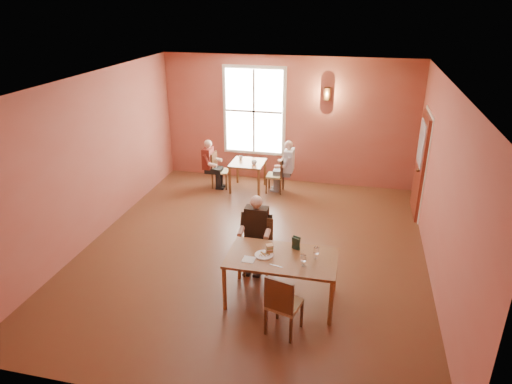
% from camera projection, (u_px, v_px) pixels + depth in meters
% --- Properties ---
extents(ground, '(6.00, 7.00, 0.01)m').
position_uv_depth(ground, '(254.00, 250.00, 8.24)').
color(ground, brown).
rests_on(ground, ground).
extents(wall_back, '(6.00, 0.04, 3.00)m').
position_uv_depth(wall_back, '(287.00, 121.00, 10.78)').
color(wall_back, brown).
rests_on(wall_back, ground).
extents(wall_front, '(6.00, 0.04, 3.00)m').
position_uv_depth(wall_front, '(172.00, 294.00, 4.51)').
color(wall_front, brown).
rests_on(wall_front, ground).
extents(wall_left, '(0.04, 7.00, 3.00)m').
position_uv_depth(wall_left, '(93.00, 159.00, 8.27)').
color(wall_left, brown).
rests_on(wall_left, ground).
extents(wall_right, '(0.04, 7.00, 3.00)m').
position_uv_depth(wall_right, '(442.00, 187.00, 7.03)').
color(wall_right, brown).
rests_on(wall_right, ground).
extents(ceiling, '(6.00, 7.00, 0.04)m').
position_uv_depth(ceiling, '(253.00, 81.00, 7.05)').
color(ceiling, white).
rests_on(ceiling, wall_back).
extents(window, '(1.36, 0.10, 1.96)m').
position_uv_depth(window, '(254.00, 111.00, 10.82)').
color(window, white).
rests_on(window, wall_back).
extents(door, '(0.12, 1.04, 2.10)m').
position_uv_depth(door, '(420.00, 165.00, 9.28)').
color(door, maroon).
rests_on(door, ground).
extents(wall_sconce, '(0.16, 0.16, 0.28)m').
position_uv_depth(wall_sconce, '(327.00, 94.00, 10.23)').
color(wall_sconce, brown).
rests_on(wall_sconce, wall_back).
extents(main_table, '(1.59, 0.90, 0.75)m').
position_uv_depth(main_table, '(281.00, 279.00, 6.73)').
color(main_table, brown).
rests_on(main_table, ground).
extents(chair_diner_main, '(0.41, 0.41, 0.92)m').
position_uv_depth(chair_diner_main, '(258.00, 248.00, 7.39)').
color(chair_diner_main, brown).
rests_on(chair_diner_main, ground).
extents(diner_main, '(0.49, 0.49, 1.23)m').
position_uv_depth(diner_main, '(258.00, 240.00, 7.30)').
color(diner_main, black).
rests_on(diner_main, ground).
extents(chair_empty, '(0.50, 0.50, 0.92)m').
position_uv_depth(chair_empty, '(284.00, 303.00, 6.07)').
color(chair_empty, '#4D2615').
rests_on(chair_empty, ground).
extents(plate_food, '(0.36, 0.36, 0.04)m').
position_uv_depth(plate_food, '(264.00, 255.00, 6.61)').
color(plate_food, silver).
rests_on(plate_food, main_table).
extents(sandwich, '(0.13, 0.12, 0.12)m').
position_uv_depth(sandwich, '(270.00, 250.00, 6.66)').
color(sandwich, tan).
rests_on(sandwich, main_table).
extents(goblet_a, '(0.10, 0.10, 0.20)m').
position_uv_depth(goblet_a, '(316.00, 253.00, 6.51)').
color(goblet_a, white).
rests_on(goblet_a, main_table).
extents(goblet_c, '(0.08, 0.08, 0.19)m').
position_uv_depth(goblet_c, '(303.00, 260.00, 6.33)').
color(goblet_c, white).
rests_on(goblet_c, main_table).
extents(menu_stand, '(0.14, 0.11, 0.21)m').
position_uv_depth(menu_stand, '(296.00, 243.00, 6.75)').
color(menu_stand, '#1A3121').
rests_on(menu_stand, main_table).
extents(knife, '(0.20, 0.06, 0.00)m').
position_uv_depth(knife, '(276.00, 266.00, 6.37)').
color(knife, silver).
rests_on(knife, main_table).
extents(napkin, '(0.19, 0.19, 0.01)m').
position_uv_depth(napkin, '(249.00, 259.00, 6.52)').
color(napkin, white).
rests_on(napkin, main_table).
extents(second_table, '(0.76, 0.76, 0.67)m').
position_uv_depth(second_table, '(248.00, 176.00, 10.70)').
color(second_table, brown).
rests_on(second_table, ground).
extents(chair_diner_white, '(0.37, 0.37, 0.83)m').
position_uv_depth(chair_diner_white, '(275.00, 175.00, 10.53)').
color(chair_diner_white, '#563617').
rests_on(chair_diner_white, ground).
extents(diner_white, '(0.48, 0.48, 1.19)m').
position_uv_depth(diner_white, '(276.00, 168.00, 10.46)').
color(diner_white, silver).
rests_on(diner_white, ground).
extents(chair_diner_maroon, '(0.37, 0.37, 0.85)m').
position_uv_depth(chair_diner_maroon, '(221.00, 170.00, 10.80)').
color(chair_diner_maroon, '#492E15').
rests_on(chair_diner_maroon, ground).
extents(diner_maroon, '(0.45, 0.45, 1.13)m').
position_uv_depth(diner_maroon, '(220.00, 164.00, 10.75)').
color(diner_maroon, '#531016').
rests_on(diner_maroon, ground).
extents(cup_a, '(0.12, 0.12, 0.10)m').
position_uv_depth(cup_a, '(254.00, 163.00, 10.40)').
color(cup_a, silver).
rests_on(cup_a, second_table).
extents(cup_b, '(0.11, 0.11, 0.09)m').
position_uv_depth(cup_b, '(241.00, 158.00, 10.71)').
color(cup_b, white).
rests_on(cup_b, second_table).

